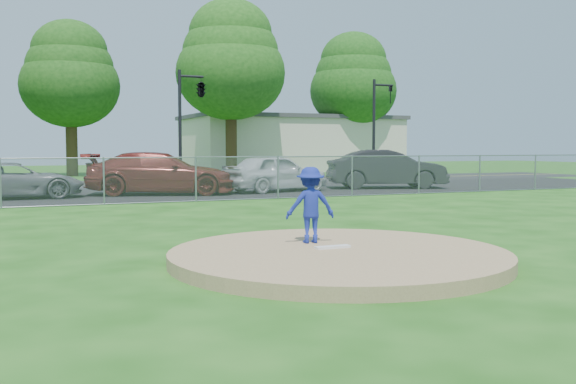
% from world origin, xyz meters
% --- Properties ---
extents(ground, '(120.00, 120.00, 0.00)m').
position_xyz_m(ground, '(0.00, 10.00, 0.00)').
color(ground, '#164A10').
rests_on(ground, ground).
extents(pitchers_mound, '(5.40, 5.40, 0.20)m').
position_xyz_m(pitchers_mound, '(0.00, 0.00, 0.10)').
color(pitchers_mound, '#997A53').
rests_on(pitchers_mound, ground).
extents(pitching_rubber, '(0.60, 0.15, 0.04)m').
position_xyz_m(pitching_rubber, '(0.00, 0.20, 0.22)').
color(pitching_rubber, white).
rests_on(pitching_rubber, pitchers_mound).
extents(chain_link_fence, '(40.00, 0.06, 1.50)m').
position_xyz_m(chain_link_fence, '(0.00, 12.00, 0.75)').
color(chain_link_fence, gray).
rests_on(chain_link_fence, ground).
extents(parking_lot, '(50.00, 8.00, 0.01)m').
position_xyz_m(parking_lot, '(0.00, 16.50, 0.01)').
color(parking_lot, black).
rests_on(parking_lot, ground).
extents(street, '(60.00, 7.00, 0.01)m').
position_xyz_m(street, '(0.00, 24.00, 0.00)').
color(street, black).
rests_on(street, ground).
extents(commercial_building, '(16.40, 9.40, 4.30)m').
position_xyz_m(commercial_building, '(16.00, 38.00, 2.16)').
color(commercial_building, beige).
rests_on(commercial_building, ground).
extents(tree_center, '(6.16, 6.16, 9.84)m').
position_xyz_m(tree_center, '(-1.00, 34.00, 6.47)').
color(tree_center, '#3C2915').
rests_on(tree_center, ground).
extents(tree_right, '(7.28, 7.28, 11.63)m').
position_xyz_m(tree_right, '(9.00, 32.00, 7.65)').
color(tree_right, '#372514').
rests_on(tree_right, ground).
extents(tree_far_right, '(6.72, 6.72, 10.74)m').
position_xyz_m(tree_far_right, '(20.00, 35.00, 7.06)').
color(tree_far_right, '#332212').
rests_on(tree_far_right, ground).
extents(traffic_signal_center, '(1.42, 2.48, 5.60)m').
position_xyz_m(traffic_signal_center, '(3.97, 22.00, 4.61)').
color(traffic_signal_center, black).
rests_on(traffic_signal_center, ground).
extents(traffic_signal_right, '(1.28, 0.20, 5.60)m').
position_xyz_m(traffic_signal_right, '(14.24, 22.00, 3.36)').
color(traffic_signal_right, black).
rests_on(traffic_signal_right, ground).
extents(pitcher, '(0.92, 0.65, 1.30)m').
position_xyz_m(pitcher, '(-0.07, 0.89, 0.85)').
color(pitcher, navy).
rests_on(pitcher, pitchers_mound).
extents(parked_car_gray, '(4.72, 2.33, 1.29)m').
position_xyz_m(parked_car_gray, '(-4.54, 15.82, 0.65)').
color(parked_car_gray, slate).
rests_on(parked_car_gray, parking_lot).
extents(parked_car_darkred, '(6.10, 3.93, 1.64)m').
position_xyz_m(parked_car_darkred, '(0.63, 15.72, 0.83)').
color(parked_car_darkred, maroon).
rests_on(parked_car_darkred, parking_lot).
extents(parked_car_pearl, '(4.84, 2.82, 1.55)m').
position_xyz_m(parked_car_pearl, '(5.34, 15.47, 0.78)').
color(parked_car_pearl, silver).
rests_on(parked_car_pearl, parking_lot).
extents(parked_car_charcoal, '(5.52, 3.37, 1.72)m').
position_xyz_m(parked_car_charcoal, '(10.75, 15.53, 0.87)').
color(parked_car_charcoal, '#252527').
rests_on(parked_car_charcoal, parking_lot).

